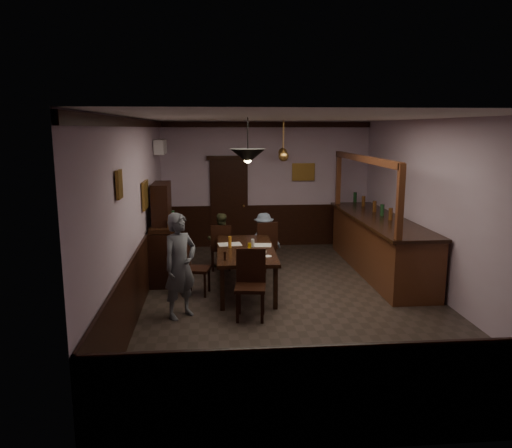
{
  "coord_description": "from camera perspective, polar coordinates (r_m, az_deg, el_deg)",
  "views": [
    {
      "loc": [
        -1.31,
        -7.92,
        2.84
      ],
      "look_at": [
        -0.53,
        0.82,
        1.15
      ],
      "focal_mm": 35.0,
      "sensor_mm": 36.0,
      "label": 1
    }
  ],
  "objects": [
    {
      "name": "newspaper_right",
      "position": [
        9.05,
        0.43,
        -2.43
      ],
      "size": [
        0.45,
        0.35,
        0.01
      ],
      "primitive_type": "cube",
      "rotation": [
        0.0,
        0.0,
        -0.13
      ],
      "color": "silver",
      "rests_on": "dining_table"
    },
    {
      "name": "pendant_iron",
      "position": [
        7.77,
        -0.94,
        7.77
      ],
      "size": [
        0.56,
        0.56,
        0.69
      ],
      "color": "black",
      "rests_on": "ground"
    },
    {
      "name": "person_seated_left",
      "position": [
        10.35,
        -4.08,
        -1.84
      ],
      "size": [
        0.58,
        0.48,
        1.12
      ],
      "primitive_type": "imported",
      "rotation": [
        0.0,
        0.0,
        3.24
      ],
      "color": "#46492C",
      "rests_on": "ground"
    },
    {
      "name": "sideboard",
      "position": [
        9.62,
        -10.36,
        -1.91
      ],
      "size": [
        0.5,
        1.39,
        1.84
      ],
      "color": "black",
      "rests_on": "ground"
    },
    {
      "name": "pastry_ring_a",
      "position": [
        8.27,
        -1.69,
        -3.49
      ],
      "size": [
        0.13,
        0.13,
        0.04
      ],
      "primitive_type": "torus",
      "color": "#C68C47",
      "rests_on": "pastry_plate"
    },
    {
      "name": "napkin",
      "position": [
        8.53,
        -1.27,
        -3.26
      ],
      "size": [
        0.15,
        0.15,
        0.0
      ],
      "primitive_type": "cube",
      "rotation": [
        0.0,
        0.0,
        -0.02
      ],
      "color": "#FEE55D",
      "rests_on": "dining_table"
    },
    {
      "name": "chair_side",
      "position": [
        8.69,
        -7.25,
        -4.62
      ],
      "size": [
        0.49,
        0.49,
        0.96
      ],
      "rotation": [
        0.0,
        0.0,
        1.36
      ],
      "color": "black",
      "rests_on": "ground"
    },
    {
      "name": "pastry_ring_b",
      "position": [
        8.32,
        -1.32,
        -3.39
      ],
      "size": [
        0.13,
        0.13,
        0.04
      ],
      "primitive_type": "torus",
      "color": "#C68C47",
      "rests_on": "pastry_plate"
    },
    {
      "name": "dining_table",
      "position": [
        8.83,
        -1.18,
        -3.23
      ],
      "size": [
        1.05,
        2.22,
        0.75
      ],
      "rotation": [
        0.0,
        0.0,
        -0.02
      ],
      "color": "black",
      "rests_on": "ground"
    },
    {
      "name": "chair_far_right",
      "position": [
        10.12,
        1.12,
        -2.21
      ],
      "size": [
        0.5,
        0.5,
        0.99
      ],
      "rotation": [
        0.0,
        0.0,
        3.32
      ],
      "color": "black",
      "rests_on": "ground"
    },
    {
      "name": "saucer",
      "position": [
        8.26,
        1.29,
        -3.71
      ],
      "size": [
        0.15,
        0.15,
        0.01
      ],
      "primitive_type": "cylinder",
      "color": "white",
      "rests_on": "dining_table"
    },
    {
      "name": "pastry_plate",
      "position": [
        8.26,
        -1.29,
        -3.7
      ],
      "size": [
        0.22,
        0.22,
        0.01
      ],
      "primitive_type": "cylinder",
      "color": "white",
      "rests_on": "dining_table"
    },
    {
      "name": "bar_counter",
      "position": [
        10.25,
        13.84,
        -2.12
      ],
      "size": [
        0.96,
        4.13,
        2.32
      ],
      "color": "#552716",
      "rests_on": "ground"
    },
    {
      "name": "coffee_cup",
      "position": [
        8.3,
        0.94,
        -3.33
      ],
      "size": [
        0.08,
        0.08,
        0.07
      ],
      "primitive_type": "imported",
      "rotation": [
        0.0,
        0.0,
        -0.02
      ],
      "color": "white",
      "rests_on": "saucer"
    },
    {
      "name": "picture_left_small",
      "position": [
        6.46,
        -15.37,
        4.38
      ],
      "size": [
        0.04,
        0.28,
        0.36
      ],
      "color": "olive",
      "rests_on": "ground"
    },
    {
      "name": "soda_can",
      "position": [
        8.72,
        -0.75,
        -2.56
      ],
      "size": [
        0.07,
        0.07,
        0.12
      ],
      "primitive_type": "cylinder",
      "color": "yellow",
      "rests_on": "dining_table"
    },
    {
      "name": "newspaper_left",
      "position": [
        9.12,
        -3.02,
        -2.33
      ],
      "size": [
        0.45,
        0.35,
        0.01
      ],
      "primitive_type": "cube",
      "rotation": [
        0.0,
        0.0,
        0.12
      ],
      "color": "silver",
      "rests_on": "dining_table"
    },
    {
      "name": "beer_glass",
      "position": [
        8.88,
        -3.01,
        -2.07
      ],
      "size": [
        0.06,
        0.06,
        0.2
      ],
      "primitive_type": "cylinder",
      "color": "#BF721E",
      "rests_on": "dining_table"
    },
    {
      "name": "pendant_brass_mid",
      "position": [
        9.84,
        3.17,
        7.73
      ],
      "size": [
        0.2,
        0.2,
        0.81
      ],
      "color": "#BF8C3F",
      "rests_on": "ground"
    },
    {
      "name": "water_glass",
      "position": [
        8.88,
        -0.37,
        -2.21
      ],
      "size": [
        0.06,
        0.06,
        0.15
      ],
      "primitive_type": "cylinder",
      "color": "silver",
      "rests_on": "dining_table"
    },
    {
      "name": "chair_near",
      "position": [
        7.59,
        -0.62,
        -6.49
      ],
      "size": [
        0.51,
        0.51,
        1.04
      ],
      "rotation": [
        0.0,
        0.0,
        -0.13
      ],
      "color": "black",
      "rests_on": "ground"
    },
    {
      "name": "door_back",
      "position": [
        12.01,
        -3.1,
        2.32
      ],
      "size": [
        0.9,
        0.06,
        2.1
      ],
      "primitive_type": "cube",
      "color": "black",
      "rests_on": "ground"
    },
    {
      "name": "pepper_mill",
      "position": [
        8.05,
        -3.56,
        -3.64
      ],
      "size": [
        0.04,
        0.04,
        0.14
      ],
      "primitive_type": "cylinder",
      "color": "black",
      "rests_on": "dining_table"
    },
    {
      "name": "picture_back",
      "position": [
        12.13,
        5.44,
        5.94
      ],
      "size": [
        0.55,
        0.04,
        0.42
      ],
      "color": "olive",
      "rests_on": "ground"
    },
    {
      "name": "person_seated_right",
      "position": [
        10.39,
        0.89,
        -1.78
      ],
      "size": [
        0.76,
        0.48,
        1.12
      ],
      "primitive_type": "imported",
      "rotation": [
        0.0,
        0.0,
        3.24
      ],
      "color": "slate",
      "rests_on": "ground"
    },
    {
      "name": "room",
      "position": [
        8.14,
        4.23,
        1.39
      ],
      "size": [
        5.01,
        8.01,
        3.01
      ],
      "color": "#2D2621",
      "rests_on": "ground"
    },
    {
      "name": "chair_far_left",
      "position": [
        10.09,
        -4.05,
        -2.43
      ],
      "size": [
        0.43,
        0.43,
        0.94
      ],
      "rotation": [
        0.0,
        0.0,
        3.18
      ],
      "color": "black",
      "rests_on": "ground"
    },
    {
      "name": "pendant_brass_far",
      "position": [
        11.37,
        3.07,
        8.15
      ],
      "size": [
        0.2,
        0.2,
        0.81
      ],
      "color": "#BF8C3F",
      "rests_on": "ground"
    },
    {
      "name": "picture_left_large",
      "position": [
        8.87,
        -12.53,
        3.26
      ],
      "size": [
        0.04,
        0.62,
        0.48
      ],
      "color": "olive",
      "rests_on": "ground"
    },
    {
      "name": "ac_unit",
      "position": [
        10.88,
        -10.87,
        8.66
      ],
      "size": [
        0.2,
        0.85,
        0.3
      ],
      "color": "white",
      "rests_on": "ground"
    },
    {
      "name": "person_standing",
      "position": [
        7.6,
        -8.68,
        -4.74
      ],
      "size": [
        0.69,
        0.68,
        1.61
      ],
      "primitive_type": "imported",
      "rotation": [
        0.0,
        0.0,
        0.74
      ],
      "color": "#53575F",
      "rests_on": "ground"
    }
  ]
}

